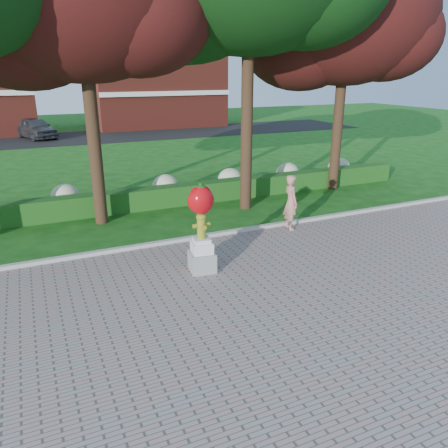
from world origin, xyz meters
name	(u,v)px	position (x,y,z in m)	size (l,w,h in m)	color
ground	(220,282)	(0.00, 0.00, 0.00)	(100.00, 100.00, 0.00)	#144812
walkway	(311,374)	(0.00, -4.00, 0.02)	(40.00, 14.00, 0.04)	gray
curb	(182,240)	(0.00, 3.00, 0.07)	(40.00, 0.18, 0.15)	#ADADA5
lawn_hedge	(149,198)	(0.00, 7.00, 0.40)	(24.00, 0.70, 0.80)	#194614
hydrangea_row	(156,187)	(0.57, 8.00, 0.55)	(20.10, 1.10, 0.99)	#B7B98D
street	(81,138)	(0.00, 28.00, 0.01)	(50.00, 8.00, 0.02)	black
building_right	(155,92)	(8.00, 34.00, 3.20)	(12.00, 8.00, 6.40)	maroon
tree_far_right	(343,23)	(8.40, 6.58, 6.97)	(7.88, 6.72, 10.21)	black
hydrant_sculpture	(201,225)	(-0.21, 0.75, 1.32)	(0.74, 0.74, 2.42)	gray
woman	(291,202)	(3.72, 2.60, 0.98)	(0.68, 0.45, 1.87)	tan
parked_car	(36,128)	(-3.31, 29.00, 0.83)	(1.92, 4.76, 1.62)	#393B40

